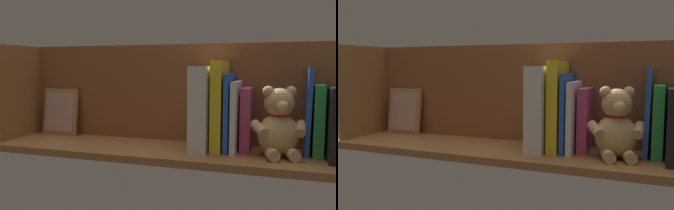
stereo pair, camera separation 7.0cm
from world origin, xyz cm
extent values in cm
cube|color=brown|center=(0.00, 0.00, -1.10)|extent=(116.50, 27.68, 2.20)
cube|color=brown|center=(0.00, -11.59, 16.17)|extent=(116.50, 1.50, 32.34)
cube|color=brown|center=(56.25, 0.00, 16.17)|extent=(2.40, 21.68, 32.34)
cube|color=black|center=(-46.60, -1.73, 9.81)|extent=(2.95, 17.43, 19.62)
cube|color=green|center=(-43.07, -4.85, 9.99)|extent=(2.82, 11.18, 19.97)
cube|color=blue|center=(-40.38, -5.01, 12.38)|extent=(1.77, 10.86, 24.77)
ellipsoid|color=tan|center=(-32.56, 0.14, 5.97)|extent=(13.73, 12.91, 11.95)
sphere|color=tan|center=(-32.56, 0.14, 15.03)|extent=(8.21, 8.21, 8.21)
sphere|color=tan|center=(-35.52, -0.72, 18.11)|extent=(3.17, 3.17, 3.17)
sphere|color=tan|center=(-29.60, 1.00, 18.11)|extent=(3.17, 3.17, 3.17)
sphere|color=#DBB77F|center=(-33.53, 3.49, 14.41)|extent=(3.17, 3.17, 3.17)
cylinder|color=tan|center=(-38.43, -0.01, 8.06)|extent=(3.19, 6.04, 4.42)
cylinder|color=tan|center=(-27.53, 3.15, 8.06)|extent=(5.72, 6.39, 4.42)
cylinder|color=tan|center=(-36.56, 4.27, 1.59)|extent=(4.29, 5.19, 3.17)
cylinder|color=tan|center=(-31.39, 5.76, 1.59)|extent=(4.29, 5.19, 3.17)
torus|color=red|center=(-32.56, 0.14, 11.76)|extent=(6.75, 6.75, 0.93)
cube|color=#B23F72|center=(-23.32, -4.65, 9.40)|extent=(2.83, 11.58, 18.80)
cube|color=silver|center=(-20.46, -2.71, 10.35)|extent=(1.62, 15.47, 20.70)
cube|color=blue|center=(-18.32, -3.11, 11.50)|extent=(1.39, 14.66, 23.00)
cube|color=yellow|center=(-15.40, -3.12, 13.38)|extent=(3.18, 14.64, 26.76)
cube|color=silver|center=(-10.53, -1.92, 12.55)|extent=(5.28, 16.85, 25.11)
cube|color=#A87A4C|center=(44.68, -8.39, 8.42)|extent=(13.76, 3.70, 17.01)
cube|color=tan|center=(44.68, -7.67, 8.42)|extent=(11.56, 2.46, 14.19)
camera|label=1|loc=(-34.93, 103.44, 24.99)|focal=38.35mm
camera|label=2|loc=(-41.51, 100.98, 24.99)|focal=38.35mm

